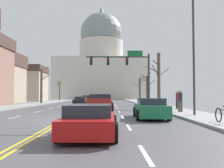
{
  "coord_description": "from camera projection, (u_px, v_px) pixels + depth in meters",
  "views": [
    {
      "loc": [
        2.6,
        -14.84,
        1.47
      ],
      "look_at": [
        3.19,
        30.39,
        3.36
      ],
      "focal_mm": 40.9,
      "sensor_mm": 36.0,
      "label": 1
    }
  ],
  "objects": [
    {
      "name": "flank_building_00",
      "position": [
        23.0,
        83.0,
        57.41
      ],
      "size": [
        9.61,
        8.57,
        7.9
      ],
      "color": "#B2A38E",
      "rests_on": "ground"
    },
    {
      "name": "bicycle_parked",
      "position": [
        223.0,
        115.0,
        12.0
      ],
      "size": [
        0.12,
        1.77,
        0.85
      ],
      "color": "black",
      "rests_on": "ground"
    },
    {
      "name": "sedan_near_00",
      "position": [
        104.0,
        103.0,
        27.9
      ],
      "size": [
        2.05,
        4.27,
        1.22
      ],
      "color": "navy",
      "rests_on": "ground"
    },
    {
      "name": "bare_tree_04",
      "position": [
        147.0,
        89.0,
        38.4
      ],
      "size": [
        2.45,
        1.95,
        4.71
      ],
      "color": "#423328",
      "rests_on": "ground"
    },
    {
      "name": "pedestrian_00",
      "position": [
        180.0,
        100.0,
        19.88
      ],
      "size": [
        0.35,
        0.34,
        1.7
      ],
      "color": "#4C4238",
      "rests_on": "ground"
    },
    {
      "name": "bare_tree_01",
      "position": [
        41.0,
        85.0,
        40.3
      ],
      "size": [
        2.17,
        1.22,
        5.84
      ],
      "color": "brown",
      "rests_on": "ground"
    },
    {
      "name": "pickup_truck_near_01",
      "position": [
        100.0,
        103.0,
        22.54
      ],
      "size": [
        2.36,
        5.39,
        1.51
      ],
      "color": "maroon",
      "rests_on": "ground"
    },
    {
      "name": "capitol_building",
      "position": [
        101.0,
        64.0,
        89.11
      ],
      "size": [
        30.98,
        19.01,
        32.61
      ],
      "color": "beige",
      "rests_on": "ground"
    },
    {
      "name": "street_lamp_right",
      "position": [
        189.0,
        37.0,
        16.82
      ],
      "size": [
        2.45,
        0.24,
        8.73
      ],
      "color": "#333338",
      "rests_on": "ground"
    },
    {
      "name": "sedan_oncoming_01",
      "position": [
        87.0,
        99.0,
        48.53
      ],
      "size": [
        2.11,
        4.37,
        1.32
      ],
      "color": "#B71414",
      "rests_on": "ground"
    },
    {
      "name": "bare_tree_00",
      "position": [
        140.0,
        89.0,
        50.51
      ],
      "size": [
        2.38,
        1.01,
        5.0
      ],
      "color": "#4C3D2D",
      "rests_on": "ground"
    },
    {
      "name": "bare_tree_02",
      "position": [
        159.0,
        78.0,
        27.17
      ],
      "size": [
        2.23,
        1.75,
        5.93
      ],
      "color": "brown",
      "rests_on": "ground"
    },
    {
      "name": "sedan_oncoming_02",
      "position": [
        91.0,
        98.0,
        60.49
      ],
      "size": [
        1.99,
        4.51,
        1.3
      ],
      "color": "navy",
      "rests_on": "ground"
    },
    {
      "name": "signal_gantry",
      "position": [
        126.0,
        66.0,
        31.69
      ],
      "size": [
        7.91,
        0.41,
        6.83
      ],
      "color": "#28282D",
      "rests_on": "ground"
    },
    {
      "name": "ground",
      "position": [
        64.0,
        120.0,
        14.73
      ],
      "size": [
        20.0,
        180.0,
        0.2
      ],
      "color": "#4D4D52"
    },
    {
      "name": "bare_tree_03",
      "position": [
        60.0,
        90.0,
        58.75
      ],
      "size": [
        1.69,
        1.76,
        4.97
      ],
      "color": "brown",
      "rests_on": "ground"
    },
    {
      "name": "pedestrian_01",
      "position": [
        178.0,
        99.0,
        23.92
      ],
      "size": [
        0.35,
        0.34,
        1.71
      ],
      "color": "black",
      "rests_on": "ground"
    },
    {
      "name": "sedan_near_02",
      "position": [
        151.0,
        109.0,
        15.79
      ],
      "size": [
        2.09,
        4.7,
        1.25
      ],
      "color": "#1E7247",
      "rests_on": "ground"
    },
    {
      "name": "sedan_near_03",
      "position": [
        90.0,
        121.0,
        9.01
      ],
      "size": [
        1.98,
        4.26,
        1.13
      ],
      "color": "#B71414",
      "rests_on": "ground"
    },
    {
      "name": "sedan_oncoming_00",
      "position": [
        80.0,
        101.0,
        38.59
      ],
      "size": [
        1.97,
        4.33,
        1.17
      ],
      "color": "black",
      "rests_on": "ground"
    }
  ]
}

